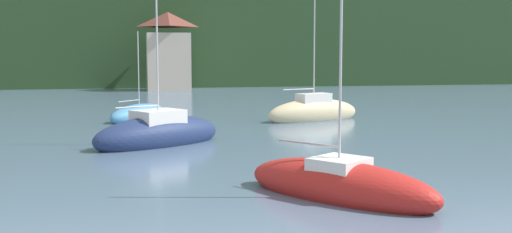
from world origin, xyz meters
TOP-DOWN VIEW (x-y plane):
  - wooded_hillside at (9.60, 133.79)m, footprint 352.00×53.41m
  - shore_building_westcentral at (0.00, 97.77)m, footprint 5.94×5.91m
  - sailboat_far_1 at (8.08, 57.65)m, footprint 8.03×4.69m
  - sailboat_far_2 at (-3.49, 47.72)m, footprint 7.85×6.36m
  - sailboat_mid_10 at (1.88, 34.50)m, footprint 6.17×7.19m
  - sailboat_far_11 at (-4.33, 60.19)m, footprint 5.24×6.00m

SIDE VIEW (x-z plane):
  - sailboat_far_11 at x=-4.33m, z-range -3.06..3.81m
  - sailboat_mid_10 at x=1.88m, z-range -3.73..4.58m
  - sailboat_far_2 at x=-3.49m, z-range -4.54..5.67m
  - sailboat_far_1 at x=8.08m, z-range -5.34..6.48m
  - shore_building_westcentral at x=0.00m, z-range -0.16..10.26m
  - wooded_hillside at x=9.60m, z-range -16.65..34.46m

